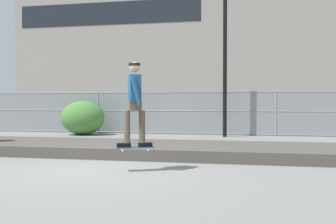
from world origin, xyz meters
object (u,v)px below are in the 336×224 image
skateboard (135,148)px  parked_car_far (316,114)px  street_lamp (225,26)px  parked_car_near (89,113)px  parked_car_mid (200,113)px  skater (134,99)px  shrub_left (83,118)px

skateboard → parked_car_far: size_ratio=0.18×
street_lamp → parked_car_near: (-7.40, 3.72, -3.59)m
parked_car_near → parked_car_mid: (5.82, 0.30, 0.00)m
skater → parked_car_far: 13.41m
parked_car_mid → parked_car_far: (5.47, -0.39, 0.00)m
skateboard → parked_car_near: bearing=116.8°
skater → parked_car_mid: skater is taller
parked_car_mid → shrub_left: size_ratio=2.39×
parked_car_far → shrub_left: bearing=-158.5°
skateboard → shrub_left: bearing=119.8°
skater → parked_car_near: skater is taller
skateboard → parked_car_far: 13.40m
skateboard → parked_car_far: parked_car_far is taller
street_lamp → parked_car_mid: bearing=111.5°
parked_car_near → shrub_left: (1.42, -3.98, -0.11)m
parked_car_far → parked_car_mid: bearing=175.9°
skateboard → skater: size_ratio=0.47×
street_lamp → parked_car_far: (3.88, 3.63, -3.59)m
shrub_left → parked_car_near: bearing=109.7°
parked_car_mid → skateboard: bearing=-87.7°
skater → parked_car_mid: (-0.51, 12.83, -0.63)m
parked_car_near → street_lamp: bearing=-26.7°
street_lamp → parked_car_mid: street_lamp is taller
skater → parked_car_near: bearing=116.8°
skateboard → skater: skater is taller
parked_car_mid → parked_car_far: bearing=-4.1°
street_lamp → parked_car_mid: (-1.58, 4.02, -3.59)m
shrub_left → street_lamp: bearing=2.4°
parked_car_far → parked_car_near: bearing=179.6°
parked_car_near → parked_car_mid: same height
skateboard → parked_car_far: bearing=68.3°
street_lamp → parked_car_far: bearing=43.1°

